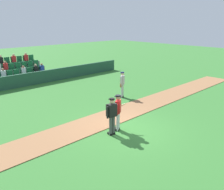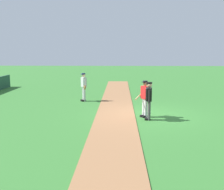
{
  "view_description": "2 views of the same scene",
  "coord_description": "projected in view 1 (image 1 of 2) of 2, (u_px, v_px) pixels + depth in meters",
  "views": [
    {
      "loc": [
        -7.92,
        -7.24,
        5.03
      ],
      "look_at": [
        0.57,
        1.54,
        1.28
      ],
      "focal_mm": 38.95,
      "sensor_mm": 36.0,
      "label": 1
    },
    {
      "loc": [
        -13.03,
        1.38,
        3.23
      ],
      "look_at": [
        0.47,
        1.8,
        0.93
      ],
      "focal_mm": 43.36,
      "sensor_mm": 36.0,
      "label": 2
    }
  ],
  "objects": [
    {
      "name": "dugout_fence",
      "position": [
        23.0,
        80.0,
        19.14
      ],
      "size": [
        20.0,
        0.16,
        1.05
      ],
      "primitive_type": "cube",
      "color": "#234C38",
      "rests_on": "ground"
    },
    {
      "name": "batter_red_jersey",
      "position": [
        118.0,
        111.0,
        11.36
      ],
      "size": [
        0.73,
        0.7,
        1.76
      ],
      "color": "silver",
      "rests_on": "ground"
    },
    {
      "name": "stadium_bleachers",
      "position": [
        13.0,
        75.0,
        20.39
      ],
      "size": [
        5.55,
        2.95,
        2.3
      ],
      "color": "slate",
      "rests_on": "ground"
    },
    {
      "name": "umpire_home_plate",
      "position": [
        112.0,
        114.0,
        10.9
      ],
      "size": [
        0.59,
        0.34,
        1.76
      ],
      "color": "#4C4C4C",
      "rests_on": "ground"
    },
    {
      "name": "ground_plane",
      "position": [
        126.0,
        129.0,
        11.71
      ],
      "size": [
        80.0,
        80.0,
        0.0
      ],
      "primitive_type": "plane",
      "color": "#33702D"
    },
    {
      "name": "runner_grey_jersey",
      "position": [
        122.0,
        84.0,
        16.32
      ],
      "size": [
        0.63,
        0.44,
        1.76
      ],
      "color": "#B2B2B2",
      "rests_on": "ground"
    },
    {
      "name": "infield_dirt_path",
      "position": [
        103.0,
        120.0,
        12.82
      ],
      "size": [
        28.0,
        1.92,
        0.03
      ],
      "primitive_type": "cube",
      "color": "#936642",
      "rests_on": "ground"
    }
  ]
}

